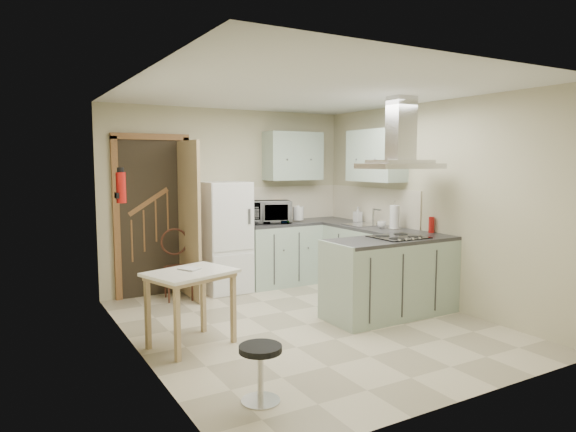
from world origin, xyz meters
TOP-DOWN VIEW (x-y plane):
  - floor at (0.00, 0.00)m, footprint 4.20×4.20m
  - ceiling at (0.00, 0.00)m, footprint 4.20×4.20m
  - back_wall at (0.00, 2.10)m, footprint 3.60×0.00m
  - left_wall at (-1.80, 0.00)m, footprint 0.00×4.20m
  - right_wall at (1.80, 0.00)m, footprint 0.00×4.20m
  - doorway at (-1.10, 2.07)m, footprint 1.10×0.12m
  - fridge at (-0.20, 1.80)m, footprint 0.60×0.60m
  - counter_back at (0.66, 1.80)m, footprint 1.08×0.60m
  - counter_right at (1.50, 1.12)m, footprint 0.60×1.95m
  - splashback at (0.96, 2.09)m, footprint 1.68×0.02m
  - wall_cabinet_back at (0.95, 1.93)m, footprint 0.85×0.35m
  - wall_cabinet_right at (1.62, 0.85)m, footprint 0.35×0.90m
  - peninsula at (1.02, -0.18)m, footprint 1.55×0.65m
  - hob at (1.12, -0.18)m, footprint 0.58×0.50m
  - extractor_hood at (1.12, -0.18)m, footprint 0.90×0.55m
  - sink at (1.50, 0.95)m, footprint 0.45×0.40m
  - fire_extinguisher at (-1.74, 0.90)m, footprint 0.10×0.10m
  - drop_leaf_table at (-1.31, 0.02)m, footprint 0.92×0.80m
  - bentwood_chair at (-0.89, 1.71)m, footprint 0.41×0.41m
  - stool at (-1.26, -1.35)m, footprint 0.39×0.39m
  - microwave at (0.50, 1.80)m, footprint 0.66×0.55m
  - kettle at (0.96, 1.78)m, footprint 0.20×0.20m
  - cereal_box at (0.76, 1.97)m, footprint 0.13×0.20m
  - soap_bottle at (1.67, 1.29)m, footprint 0.10×0.10m
  - paper_towel at (1.59, 0.42)m, footprint 0.15×0.15m
  - cup at (1.49, 0.55)m, footprint 0.13×0.13m
  - red_bottle at (1.75, -0.07)m, footprint 0.07×0.07m
  - book at (-1.35, 0.05)m, footprint 0.22×0.24m

SIDE VIEW (x-z plane):
  - floor at x=0.00m, z-range 0.00..0.00m
  - stool at x=-1.26m, z-range 0.00..0.43m
  - drop_leaf_table at x=-1.31m, z-range 0.00..0.73m
  - bentwood_chair at x=-0.89m, z-range 0.00..0.82m
  - counter_back at x=0.66m, z-range 0.00..0.90m
  - counter_right at x=1.50m, z-range 0.00..0.90m
  - peninsula at x=1.02m, z-range 0.00..0.90m
  - fridge at x=-0.20m, z-range 0.00..1.50m
  - book at x=-1.35m, z-range 0.73..0.82m
  - sink at x=1.50m, z-range 0.90..0.91m
  - hob at x=1.12m, z-range 0.90..0.91m
  - cup at x=1.49m, z-range 0.90..0.99m
  - red_bottle at x=1.75m, z-range 0.90..1.09m
  - soap_bottle at x=1.67m, z-range 0.90..1.12m
  - kettle at x=0.96m, z-range 0.90..1.13m
  - cereal_box at x=0.76m, z-range 0.90..1.18m
  - doorway at x=-1.10m, z-range 0.00..2.10m
  - microwave at x=0.50m, z-range 0.90..1.22m
  - paper_towel at x=1.59m, z-range 0.90..1.22m
  - splashback at x=0.96m, z-range 0.90..1.40m
  - back_wall at x=0.00m, z-range -0.55..3.05m
  - left_wall at x=-1.80m, z-range -0.85..3.35m
  - right_wall at x=1.80m, z-range -0.85..3.35m
  - fire_extinguisher at x=-1.74m, z-range 1.34..1.66m
  - extractor_hood at x=1.12m, z-range 1.67..1.77m
  - wall_cabinet_back at x=0.95m, z-range 1.50..2.20m
  - wall_cabinet_right at x=1.62m, z-range 1.50..2.20m
  - ceiling at x=0.00m, z-range 2.50..2.50m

